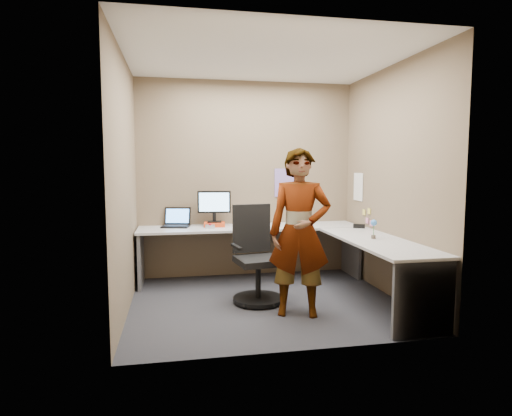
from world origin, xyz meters
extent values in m
plane|color=#232327|center=(0.00, 0.00, 0.00)|extent=(3.00, 3.00, 0.00)
plane|color=brown|center=(0.00, 1.30, 1.35)|extent=(3.00, 0.00, 3.00)
plane|color=brown|center=(1.50, 0.00, 1.35)|extent=(0.00, 2.70, 2.70)
plane|color=brown|center=(-1.50, 0.00, 1.35)|extent=(0.00, 2.70, 2.70)
plane|color=white|center=(0.00, 0.00, 2.70)|extent=(3.00, 3.00, 0.00)
cube|color=#ACACAC|center=(0.00, 0.98, 0.71)|extent=(2.96, 0.65, 0.03)
cube|color=#ACACAC|center=(1.18, -0.32, 0.71)|extent=(0.65, 1.91, 0.03)
cube|color=#59595B|center=(-1.44, 0.98, 0.35)|extent=(0.04, 0.60, 0.70)
cube|color=#59595B|center=(1.44, 0.98, 0.35)|extent=(0.04, 0.60, 0.70)
cube|color=#59595B|center=(1.18, -1.24, 0.35)|extent=(0.60, 0.04, 0.70)
cube|color=red|center=(-0.48, 1.06, 0.76)|extent=(0.30, 0.23, 0.06)
cube|color=black|center=(-0.48, 1.06, 0.79)|extent=(0.20, 0.15, 0.01)
cube|color=black|center=(-0.48, 1.08, 0.85)|extent=(0.05, 0.04, 0.11)
cube|color=black|center=(-0.48, 1.08, 1.06)|extent=(0.44, 0.08, 0.30)
cube|color=#93CDFF|center=(-0.48, 1.06, 1.06)|extent=(0.40, 0.04, 0.25)
cube|color=black|center=(-0.99, 1.10, 0.74)|extent=(0.40, 0.33, 0.02)
cube|color=black|center=(-0.96, 1.22, 0.87)|extent=(0.36, 0.15, 0.23)
cube|color=#509BFF|center=(-0.96, 1.22, 0.87)|extent=(0.31, 0.12, 0.19)
cube|color=#B7B7BC|center=(-0.55, 0.90, 0.75)|extent=(0.12, 0.08, 0.04)
sphere|color=#B10B19|center=(-0.55, 0.89, 0.78)|extent=(0.04, 0.04, 0.04)
cone|color=white|center=(0.31, 0.75, 0.76)|extent=(0.10, 0.10, 0.06)
cube|color=black|center=(1.36, 0.55, 0.76)|extent=(0.15, 0.10, 0.05)
cylinder|color=brown|center=(1.17, -0.23, 0.75)|extent=(0.05, 0.05, 0.04)
cylinder|color=#338C3F|center=(1.17, -0.23, 0.84)|extent=(0.01, 0.01, 0.14)
sphere|color=#428DEB|center=(1.17, -0.23, 0.91)|extent=(0.07, 0.07, 0.07)
cube|color=#846BB7|center=(0.55, 1.29, 1.30)|extent=(0.30, 0.01, 0.40)
cube|color=white|center=(1.49, 0.90, 1.25)|extent=(0.01, 0.28, 0.38)
cube|color=#F2E059|center=(1.49, 0.55, 0.95)|extent=(0.01, 0.07, 0.07)
cube|color=pink|center=(1.49, 0.60, 0.82)|extent=(0.01, 0.07, 0.07)
cube|color=pink|center=(1.49, 0.48, 0.80)|extent=(0.01, 0.07, 0.07)
cube|color=#F2E059|center=(1.49, 0.70, 0.92)|extent=(0.01, 0.07, 0.07)
cylinder|color=black|center=(-0.09, 0.01, 0.04)|extent=(0.57, 0.57, 0.04)
cylinder|color=black|center=(-0.09, 0.01, 0.27)|extent=(0.06, 0.06, 0.41)
cube|color=black|center=(-0.09, 0.01, 0.48)|extent=(0.54, 0.54, 0.07)
cube|color=black|center=(-0.12, 0.23, 0.82)|extent=(0.45, 0.12, 0.56)
cube|color=black|center=(-0.34, -0.03, 0.65)|extent=(0.09, 0.31, 0.03)
cube|color=black|center=(0.16, 0.05, 0.65)|extent=(0.09, 0.31, 0.03)
imported|color=#999399|center=(0.25, -0.45, 0.86)|extent=(0.72, 0.58, 1.72)
camera|label=1|loc=(-0.99, -4.61, 1.54)|focal=30.00mm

